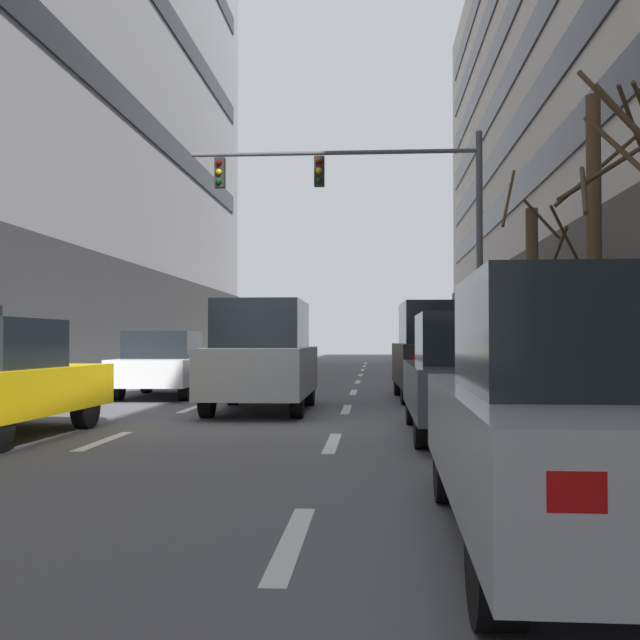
# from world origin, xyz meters

# --- Properties ---
(ground_plane) EXTENTS (120.00, 120.00, 0.00)m
(ground_plane) POSITION_xyz_m (0.00, 0.00, 0.00)
(ground_plane) COLOR #515156
(sidewalk_right) EXTENTS (2.79, 80.00, 0.14)m
(sidewalk_right) POSITION_xyz_m (5.95, 0.00, 0.07)
(sidewalk_right) COLOR gray
(sidewalk_right) RESTS_ON ground
(lane_stripe_l1_s3) EXTENTS (0.16, 2.00, 0.01)m
(lane_stripe_l1_s3) POSITION_xyz_m (-1.52, -3.00, 0.00)
(lane_stripe_l1_s3) COLOR silver
(lane_stripe_l1_s3) RESTS_ON ground
(lane_stripe_l1_s4) EXTENTS (0.16, 2.00, 0.01)m
(lane_stripe_l1_s4) POSITION_xyz_m (-1.52, 2.00, 0.00)
(lane_stripe_l1_s4) COLOR silver
(lane_stripe_l1_s4) RESTS_ON ground
(lane_stripe_l1_s5) EXTENTS (0.16, 2.00, 0.01)m
(lane_stripe_l1_s5) POSITION_xyz_m (-1.52, 7.00, 0.00)
(lane_stripe_l1_s5) COLOR silver
(lane_stripe_l1_s5) RESTS_ON ground
(lane_stripe_l1_s6) EXTENTS (0.16, 2.00, 0.01)m
(lane_stripe_l1_s6) POSITION_xyz_m (-1.52, 12.00, 0.00)
(lane_stripe_l1_s6) COLOR silver
(lane_stripe_l1_s6) RESTS_ON ground
(lane_stripe_l1_s7) EXTENTS (0.16, 2.00, 0.01)m
(lane_stripe_l1_s7) POSITION_xyz_m (-1.52, 17.00, 0.00)
(lane_stripe_l1_s7) COLOR silver
(lane_stripe_l1_s7) RESTS_ON ground
(lane_stripe_l1_s8) EXTENTS (0.16, 2.00, 0.01)m
(lane_stripe_l1_s8) POSITION_xyz_m (-1.52, 22.00, 0.00)
(lane_stripe_l1_s8) COLOR silver
(lane_stripe_l1_s8) RESTS_ON ground
(lane_stripe_l1_s9) EXTENTS (0.16, 2.00, 0.01)m
(lane_stripe_l1_s9) POSITION_xyz_m (-1.52, 27.00, 0.00)
(lane_stripe_l1_s9) COLOR silver
(lane_stripe_l1_s9) RESTS_ON ground
(lane_stripe_l1_s10) EXTENTS (0.16, 2.00, 0.01)m
(lane_stripe_l1_s10) POSITION_xyz_m (-1.52, 32.00, 0.00)
(lane_stripe_l1_s10) COLOR silver
(lane_stripe_l1_s10) RESTS_ON ground
(lane_stripe_l2_s2) EXTENTS (0.16, 2.00, 0.01)m
(lane_stripe_l2_s2) POSITION_xyz_m (1.52, -8.00, 0.00)
(lane_stripe_l2_s2) COLOR silver
(lane_stripe_l2_s2) RESTS_ON ground
(lane_stripe_l2_s3) EXTENTS (0.16, 2.00, 0.01)m
(lane_stripe_l2_s3) POSITION_xyz_m (1.52, -3.00, 0.00)
(lane_stripe_l2_s3) COLOR silver
(lane_stripe_l2_s3) RESTS_ON ground
(lane_stripe_l2_s4) EXTENTS (0.16, 2.00, 0.01)m
(lane_stripe_l2_s4) POSITION_xyz_m (1.52, 2.00, 0.00)
(lane_stripe_l2_s4) COLOR silver
(lane_stripe_l2_s4) RESTS_ON ground
(lane_stripe_l2_s5) EXTENTS (0.16, 2.00, 0.01)m
(lane_stripe_l2_s5) POSITION_xyz_m (1.52, 7.00, 0.00)
(lane_stripe_l2_s5) COLOR silver
(lane_stripe_l2_s5) RESTS_ON ground
(lane_stripe_l2_s6) EXTENTS (0.16, 2.00, 0.01)m
(lane_stripe_l2_s6) POSITION_xyz_m (1.52, 12.00, 0.00)
(lane_stripe_l2_s6) COLOR silver
(lane_stripe_l2_s6) RESTS_ON ground
(lane_stripe_l2_s7) EXTENTS (0.16, 2.00, 0.01)m
(lane_stripe_l2_s7) POSITION_xyz_m (1.52, 17.00, 0.00)
(lane_stripe_l2_s7) COLOR silver
(lane_stripe_l2_s7) RESTS_ON ground
(lane_stripe_l2_s8) EXTENTS (0.16, 2.00, 0.01)m
(lane_stripe_l2_s8) POSITION_xyz_m (1.52, 22.00, 0.00)
(lane_stripe_l2_s8) COLOR silver
(lane_stripe_l2_s8) RESTS_ON ground
(lane_stripe_l2_s9) EXTENTS (0.16, 2.00, 0.01)m
(lane_stripe_l2_s9) POSITION_xyz_m (1.52, 27.00, 0.00)
(lane_stripe_l2_s9) COLOR silver
(lane_stripe_l2_s9) RESTS_ON ground
(lane_stripe_l2_s10) EXTENTS (0.16, 2.00, 0.01)m
(lane_stripe_l2_s10) POSITION_xyz_m (1.52, 32.00, 0.00)
(lane_stripe_l2_s10) COLOR silver
(lane_stripe_l2_s10) RESTS_ON ground
(car_driving_1) EXTENTS (1.88, 4.20, 1.55)m
(car_driving_1) POSITION_xyz_m (-2.91, 5.09, 0.76)
(car_driving_1) COLOR black
(car_driving_1) RESTS_ON ground
(car_driving_2) EXTENTS (2.00, 4.37, 1.61)m
(car_driving_2) POSITION_xyz_m (-3.04, 19.46, 0.79)
(car_driving_2) COLOR black
(car_driving_2) RESTS_ON ground
(car_driving_3) EXTENTS (1.82, 4.31, 2.08)m
(car_driving_3) POSITION_xyz_m (-0.06, 1.53, 1.04)
(car_driving_3) COLOR black
(car_driving_3) RESTS_ON ground
(taxi_driving_4) EXTENTS (1.94, 4.56, 1.89)m
(taxi_driving_4) POSITION_xyz_m (-3.01, 29.54, 0.84)
(taxi_driving_4) COLOR black
(taxi_driving_4) RESTS_ON ground
(car_parked_0) EXTENTS (2.02, 4.67, 1.74)m
(car_parked_0) POSITION_xyz_m (3.50, -8.15, 0.86)
(car_parked_0) COLOR black
(car_parked_0) RESTS_ON ground
(car_parked_1) EXTENTS (1.92, 4.56, 1.71)m
(car_parked_1) POSITION_xyz_m (3.50, -2.12, 0.84)
(car_parked_1) COLOR black
(car_parked_1) RESTS_ON ground
(car_parked_2) EXTENTS (2.01, 4.55, 2.18)m
(car_parked_2) POSITION_xyz_m (3.50, 4.54, 1.08)
(car_parked_2) COLOR black
(car_parked_2) RESTS_ON ground
(traffic_signal_0) EXTENTS (8.14, 0.35, 6.97)m
(traffic_signal_0) POSITION_xyz_m (2.27, 8.59, 5.05)
(traffic_signal_0) COLOR #4C4C51
(traffic_signal_0) RESTS_ON sidewalk_right
(street_tree_0) EXTENTS (1.72, 2.44, 5.24)m
(street_tree_0) POSITION_xyz_m (5.74, -0.09, 2.95)
(street_tree_0) COLOR #4C3823
(street_tree_0) RESTS_ON sidewalk_right
(street_tree_1) EXTENTS (1.96, 1.95, 5.27)m
(street_tree_1) POSITION_xyz_m (5.69, 5.02, 2.40)
(street_tree_1) COLOR #4C3823
(street_tree_1) RESTS_ON sidewalk_right
(pedestrian_0) EXTENTS (0.22, 0.53, 1.70)m
(pedestrian_0) POSITION_xyz_m (6.39, 11.32, 1.13)
(pedestrian_0) COLOR black
(pedestrian_0) RESTS_ON sidewalk_right
(pedestrian_1) EXTENTS (0.28, 0.52, 1.50)m
(pedestrian_1) POSITION_xyz_m (5.53, 15.01, 0.99)
(pedestrian_1) COLOR black
(pedestrian_1) RESTS_ON sidewalk_right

